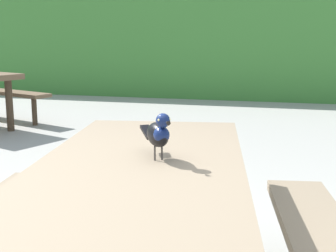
% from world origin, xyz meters
% --- Properties ---
extents(hedge_wall, '(28.00, 2.09, 1.99)m').
position_xyz_m(hedge_wall, '(0.00, 8.53, 1.00)').
color(hedge_wall, '#428438').
rests_on(hedge_wall, ground).
extents(picnic_table_foreground, '(1.93, 1.95, 0.74)m').
position_xyz_m(picnic_table_foreground, '(0.28, 0.24, 0.56)').
color(picnic_table_foreground, '#84725B').
rests_on(picnic_table_foreground, ground).
extents(bird_grackle, '(0.18, 0.25, 0.18)m').
position_xyz_m(bird_grackle, '(0.33, 0.35, 0.84)').
color(bird_grackle, black).
rests_on(bird_grackle, picnic_table_foreground).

